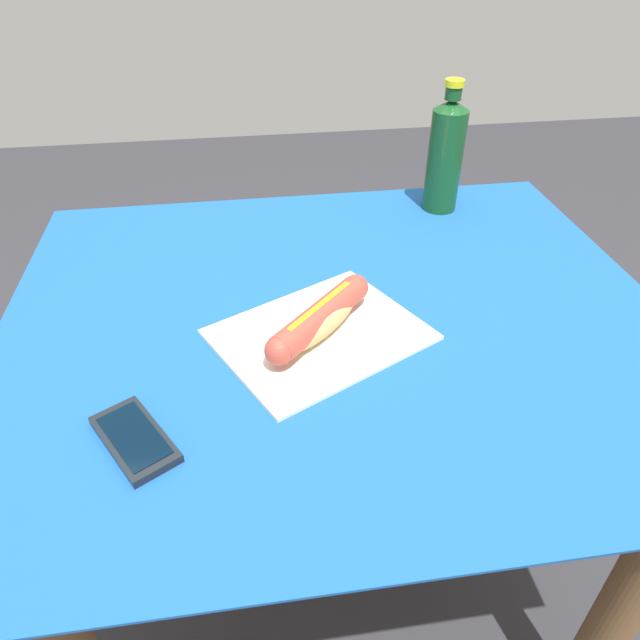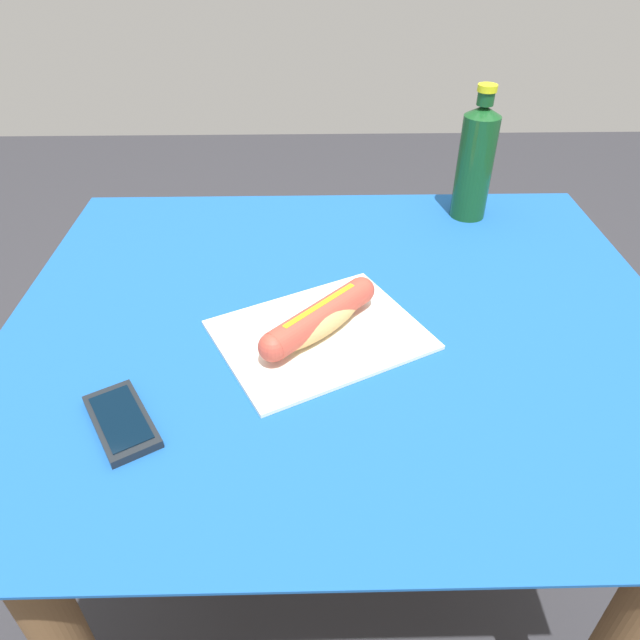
# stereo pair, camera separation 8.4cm
# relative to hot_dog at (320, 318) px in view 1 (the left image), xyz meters

# --- Properties ---
(ground_plane) EXTENTS (6.00, 6.00, 0.00)m
(ground_plane) POSITION_rel_hot_dog_xyz_m (-0.04, -0.05, -0.77)
(ground_plane) COLOR #2D2D33
(ground_plane) RESTS_ON ground
(dining_table) EXTENTS (1.03, 0.88, 0.74)m
(dining_table) POSITION_rel_hot_dog_xyz_m (-0.04, -0.05, -0.17)
(dining_table) COLOR brown
(dining_table) RESTS_ON ground
(paper_wrapper) EXTENTS (0.36, 0.33, 0.01)m
(paper_wrapper) POSITION_rel_hot_dog_xyz_m (-0.00, 0.00, -0.03)
(paper_wrapper) COLOR silver
(paper_wrapper) RESTS_ON dining_table
(hot_dog) EXTENTS (0.17, 0.18, 0.05)m
(hot_dog) POSITION_rel_hot_dog_xyz_m (0.00, 0.00, 0.00)
(hot_dog) COLOR tan
(hot_dog) RESTS_ON paper_wrapper
(cell_phone) EXTENTS (0.12, 0.14, 0.01)m
(cell_phone) POSITION_rel_hot_dog_xyz_m (0.25, 0.17, -0.03)
(cell_phone) COLOR black
(cell_phone) RESTS_ON dining_table
(soda_bottle) EXTENTS (0.07, 0.07, 0.25)m
(soda_bottle) POSITION_rel_hot_dog_xyz_m (-0.31, -0.39, 0.08)
(soda_bottle) COLOR #14471E
(soda_bottle) RESTS_ON dining_table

